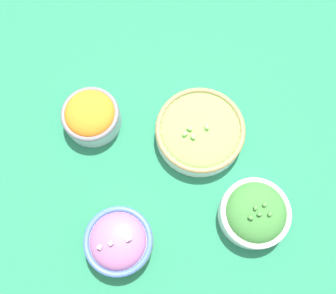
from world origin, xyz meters
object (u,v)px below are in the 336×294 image
object	(u,v)px
bowl_broccoli	(255,213)
bowl_carrots	(91,116)
bowl_lettuce	(200,131)
bowl_red_onion	(119,241)

from	to	relation	value
bowl_broccoli	bowl_carrots	distance (m)	0.42
bowl_lettuce	bowl_carrots	distance (m)	0.25
bowl_broccoli	bowl_red_onion	size ratio (longest dim) A/B	1.05
bowl_red_onion	bowl_lettuce	xyz separation A→B (m)	(0.18, -0.23, -0.01)
bowl_broccoli	bowl_carrots	xyz separation A→B (m)	(0.31, 0.28, 0.00)
bowl_broccoli	bowl_lettuce	world-z (taller)	bowl_broccoli
bowl_lettuce	bowl_broccoli	bearing A→B (deg)	-164.63
bowl_red_onion	bowl_lettuce	size ratio (longest dim) A/B	0.70
bowl_lettuce	bowl_carrots	xyz separation A→B (m)	(0.10, 0.23, 0.01)
bowl_broccoli	bowl_lettuce	xyz separation A→B (m)	(0.21, 0.06, -0.01)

